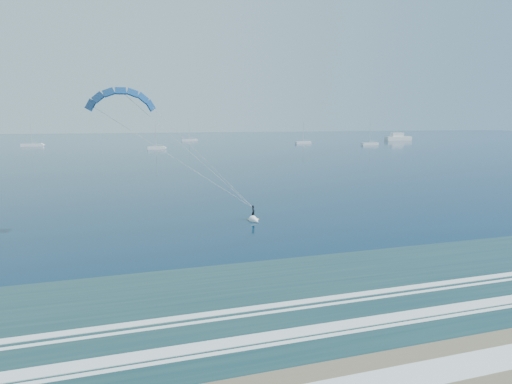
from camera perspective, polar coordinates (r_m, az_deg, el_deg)
The scene contains 8 objects.
ground at distance 23.76m, azimuth 13.56°, elevation -21.96°, with size 900.00×900.00×0.00m, color #072F44.
kitesurfer_rig at distance 51.12m, azimuth -8.01°, elevation 4.73°, with size 20.77×6.35×16.49m.
motor_yacht at distance 292.73m, azimuth 17.30°, elevation 6.52°, with size 16.83×4.49×6.71m.
sailboat_1 at distance 240.39m, azimuth -26.19°, elevation 5.30°, with size 9.79×2.40×13.05m.
sailboat_2 at distance 197.43m, azimuth -12.37°, elevation 5.41°, with size 7.34×2.40×10.38m.
sailboat_3 at distance 272.80m, azimuth -8.33°, elevation 6.44°, with size 8.83×2.40×12.00m.
sailboat_4 at distance 241.29m, azimuth 5.92°, elevation 6.17°, with size 8.39×2.40×11.49m.
sailboat_5 at distance 233.69m, azimuth 14.04°, elevation 5.87°, with size 8.75×2.40×11.85m.
Camera 1 is at (-11.04, -17.21, 12.10)m, focal length 32.00 mm.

